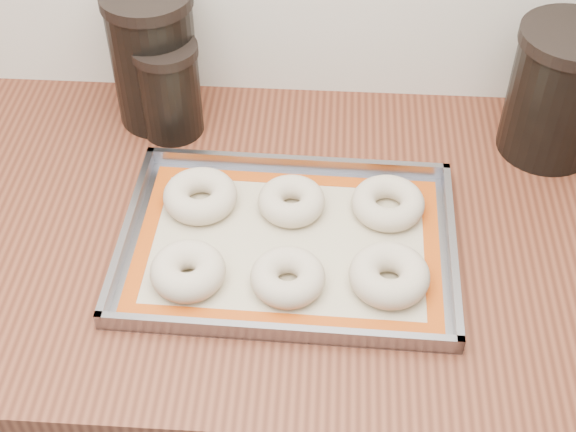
# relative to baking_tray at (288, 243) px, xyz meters

# --- Properties ---
(cabinet) EXTENTS (3.00, 0.65, 0.86)m
(cabinet) POSITION_rel_baking_tray_xyz_m (0.02, 0.05, -0.48)
(cabinet) COLOR slate
(cabinet) RESTS_ON floor
(countertop) EXTENTS (3.06, 0.68, 0.04)m
(countertop) POSITION_rel_baking_tray_xyz_m (0.02, 0.05, -0.03)
(countertop) COLOR brown
(countertop) RESTS_ON cabinet
(baking_tray) EXTENTS (0.47, 0.34, 0.03)m
(baking_tray) POSITION_rel_baking_tray_xyz_m (0.00, 0.00, 0.00)
(baking_tray) COLOR gray
(baking_tray) RESTS_ON countertop
(baking_mat) EXTENTS (0.43, 0.30, 0.00)m
(baking_mat) POSITION_rel_baking_tray_xyz_m (0.00, -0.00, -0.00)
(baking_mat) COLOR #C6B793
(baking_mat) RESTS_ON baking_tray
(bagel_front_left) EXTENTS (0.12, 0.12, 0.04)m
(bagel_front_left) POSITION_rel_baking_tray_xyz_m (-0.13, -0.08, 0.02)
(bagel_front_left) COLOR beige
(bagel_front_left) RESTS_ON baking_mat
(bagel_front_mid) EXTENTS (0.12, 0.12, 0.04)m
(bagel_front_mid) POSITION_rel_baking_tray_xyz_m (0.00, -0.08, 0.02)
(bagel_front_mid) COLOR beige
(bagel_front_mid) RESTS_ON baking_mat
(bagel_front_right) EXTENTS (0.12, 0.12, 0.04)m
(bagel_front_right) POSITION_rel_baking_tray_xyz_m (0.14, -0.07, 0.02)
(bagel_front_right) COLOR beige
(bagel_front_right) RESTS_ON baking_mat
(bagel_back_left) EXTENTS (0.12, 0.12, 0.04)m
(bagel_back_left) POSITION_rel_baking_tray_xyz_m (-0.13, 0.07, 0.02)
(bagel_back_left) COLOR beige
(bagel_back_left) RESTS_ON baking_mat
(bagel_back_mid) EXTENTS (0.12, 0.12, 0.04)m
(bagel_back_mid) POSITION_rel_baking_tray_xyz_m (0.00, 0.07, 0.02)
(bagel_back_mid) COLOR beige
(bagel_back_mid) RESTS_ON baking_mat
(bagel_back_right) EXTENTS (0.13, 0.13, 0.03)m
(bagel_back_right) POSITION_rel_baking_tray_xyz_m (0.14, 0.07, 0.02)
(bagel_back_right) COLOR beige
(bagel_back_right) RESTS_ON baking_mat
(canister_left) EXTENTS (0.14, 0.14, 0.22)m
(canister_left) POSITION_rel_baking_tray_xyz_m (-0.23, 0.29, 0.11)
(canister_left) COLOR black
(canister_left) RESTS_ON countertop
(canister_mid) EXTENTS (0.10, 0.10, 0.16)m
(canister_mid) POSITION_rel_baking_tray_xyz_m (-0.20, 0.25, 0.07)
(canister_mid) COLOR black
(canister_mid) RESTS_ON countertop
(canister_right) EXTENTS (0.16, 0.16, 0.21)m
(canister_right) POSITION_rel_baking_tray_xyz_m (0.39, 0.24, 0.10)
(canister_right) COLOR black
(canister_right) RESTS_ON countertop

